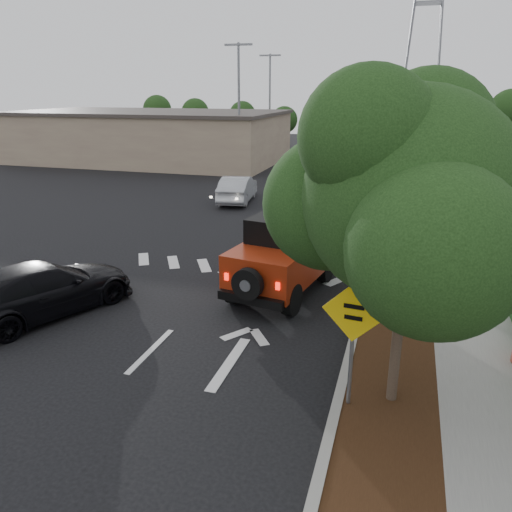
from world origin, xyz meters
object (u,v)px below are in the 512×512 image
at_px(silver_suv_ahead, 331,209).
at_px(red_jeep, 286,253).
at_px(speed_hump_sign, 353,327).
at_px(black_suv_oncoming, 43,289).

bearing_deg(silver_suv_ahead, red_jeep, -101.50).
xyz_separation_m(silver_suv_ahead, speed_hump_sign, (2.48, -14.01, 1.06)).
bearing_deg(black_suv_oncoming, silver_suv_ahead, -93.80).
relative_size(silver_suv_ahead, black_suv_oncoming, 1.01).
height_order(red_jeep, speed_hump_sign, speed_hump_sign).
relative_size(red_jeep, black_suv_oncoming, 0.94).
relative_size(silver_suv_ahead, speed_hump_sign, 2.00).
height_order(red_jeep, silver_suv_ahead, red_jeep).
distance_m(red_jeep, black_suv_oncoming, 7.03).
distance_m(red_jeep, silver_suv_ahead, 8.37).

